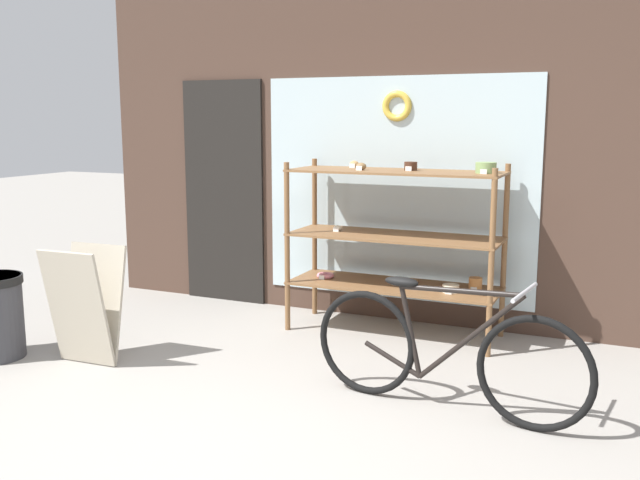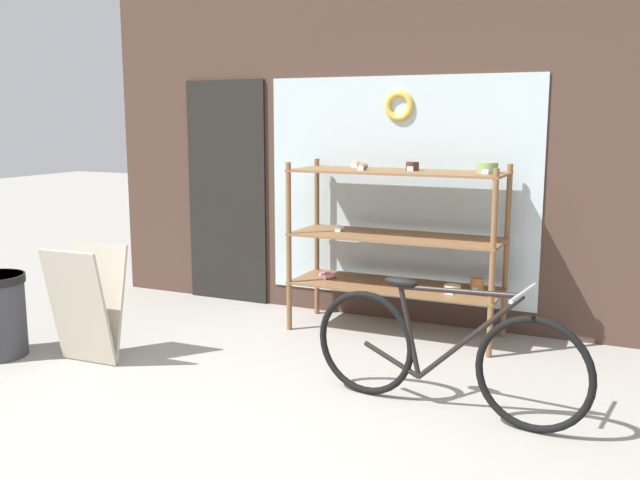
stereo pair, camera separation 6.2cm
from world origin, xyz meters
TOP-DOWN VIEW (x-y plane):
  - ground_plane at (0.00, 0.00)m, footprint 30.00×30.00m
  - storefront_facade at (-0.04, 2.82)m, footprint 5.43×0.13m
  - display_case at (0.34, 2.39)m, footprint 1.71×0.59m
  - bicycle at (1.09, 1.01)m, footprint 1.74×0.46m
  - sandwich_board at (-1.46, 0.79)m, footprint 0.49×0.40m

SIDE VIEW (x-z plane):
  - ground_plane at x=0.00m, z-range 0.00..0.00m
  - bicycle at x=1.09m, z-range -0.04..0.77m
  - sandwich_board at x=-1.46m, z-range 0.01..0.85m
  - display_case at x=0.34m, z-range 0.12..1.55m
  - storefront_facade at x=-0.04m, z-range -0.06..3.77m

